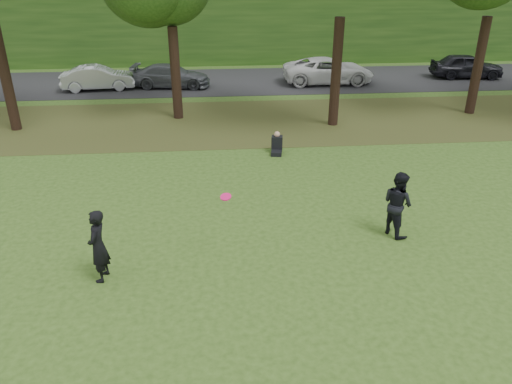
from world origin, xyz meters
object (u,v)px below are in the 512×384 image
at_px(player_right, 398,204).
at_px(seated_person, 277,145).
at_px(player_left, 98,246).
at_px(frisbee, 226,197).

bearing_deg(player_right, seated_person, -3.11).
relative_size(player_left, frisbee, 4.77).
relative_size(player_left, player_right, 0.99).
height_order(player_right, seated_person, player_right).
distance_m(player_left, seated_person, 9.44).
bearing_deg(player_left, seated_person, 155.34).
distance_m(player_left, frisbee, 3.17).
bearing_deg(player_right, frisbee, 76.80).
relative_size(player_left, seated_person, 2.18).
bearing_deg(player_right, player_left, 76.73).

